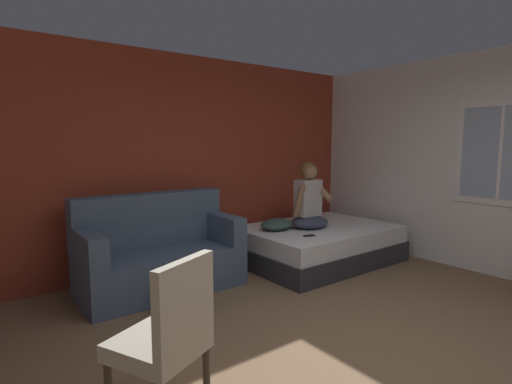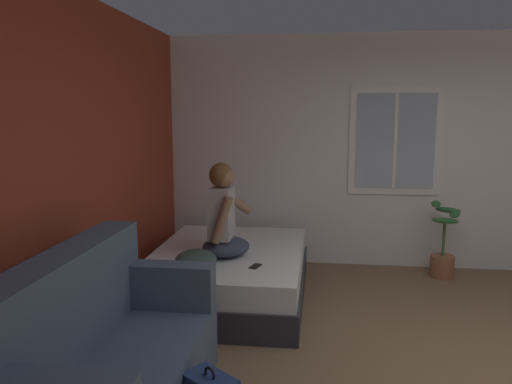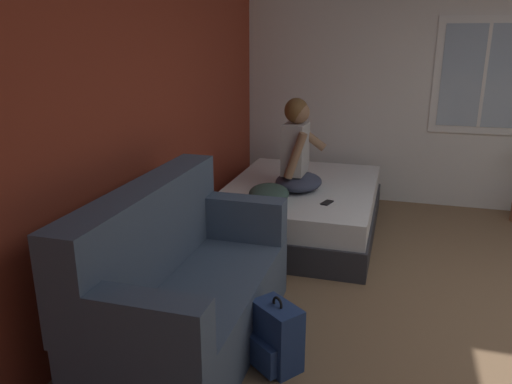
% 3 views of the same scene
% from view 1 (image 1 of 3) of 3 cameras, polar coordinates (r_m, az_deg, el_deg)
% --- Properties ---
extents(ground_plane, '(40.00, 40.00, 0.00)m').
position_cam_1_polar(ground_plane, '(3.19, 16.75, -23.39)').
color(ground_plane, brown).
extents(wall_back_accent, '(10.70, 0.16, 2.70)m').
position_cam_1_polar(wall_back_accent, '(5.22, -11.57, 4.14)').
color(wall_back_accent, '#993823').
rests_on(wall_back_accent, ground).
extents(bed, '(2.05, 1.47, 0.48)m').
position_cam_1_polar(bed, '(5.52, 8.78, -7.35)').
color(bed, '#2D2D33').
rests_on(bed, ground).
extents(couch, '(1.70, 0.83, 1.04)m').
position_cam_1_polar(couch, '(4.55, -13.68, -8.55)').
color(couch, '#47566B').
rests_on(couch, ground).
extents(side_chair, '(0.61, 0.61, 0.98)m').
position_cam_1_polar(side_chair, '(2.43, -12.57, -19.23)').
color(side_chair, '#382D23').
rests_on(side_chair, ground).
extents(person_seated, '(0.53, 0.46, 0.88)m').
position_cam_1_polar(person_seated, '(5.30, 7.57, -1.32)').
color(person_seated, '#383D51').
rests_on(person_seated, bed).
extents(backpack, '(0.35, 0.35, 0.46)m').
position_cam_1_polar(backpack, '(4.04, -10.91, -13.47)').
color(backpack, navy).
rests_on(backpack, ground).
extents(throw_pillow, '(0.55, 0.45, 0.14)m').
position_cam_1_polar(throw_pillow, '(5.20, 2.98, -4.63)').
color(throw_pillow, '#385147').
rests_on(throw_pillow, bed).
extents(cell_phone, '(0.16, 0.11, 0.01)m').
position_cam_1_polar(cell_phone, '(4.90, 7.58, -6.19)').
color(cell_phone, black).
rests_on(cell_phone, bed).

